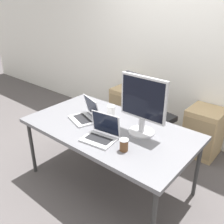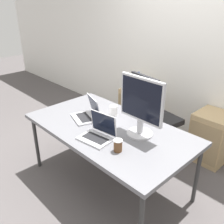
# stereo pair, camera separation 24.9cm
# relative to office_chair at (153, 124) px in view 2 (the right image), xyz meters

# --- Properties ---
(ground_plane) EXTENTS (14.00, 14.00, 0.00)m
(ground_plane) POSITION_rel_office_chair_xyz_m (0.04, -0.82, -0.42)
(ground_plane) COLOR #514C4C
(wall_back) EXTENTS (10.00, 0.05, 2.60)m
(wall_back) POSITION_rel_office_chair_xyz_m (0.04, 0.66, 0.88)
(wall_back) COLOR white
(wall_back) RESTS_ON ground_plane
(desk) EXTENTS (1.73, 0.96, 0.71)m
(desk) POSITION_rel_office_chair_xyz_m (0.04, -0.82, 0.25)
(desk) COLOR slate
(desk) RESTS_ON ground_plane
(office_chair) EXTENTS (0.56, 0.59, 1.10)m
(office_chair) POSITION_rel_office_chair_xyz_m (0.00, 0.00, 0.00)
(office_chair) COLOR #232326
(office_chair) RESTS_ON ground_plane
(cabinet_left) EXTENTS (0.42, 0.43, 0.63)m
(cabinet_left) POSITION_rel_office_chair_xyz_m (-0.63, 0.41, -0.10)
(cabinet_left) COLOR tan
(cabinet_left) RESTS_ON ground_plane
(cabinet_right) EXTENTS (0.42, 0.43, 0.63)m
(cabinet_right) POSITION_rel_office_chair_xyz_m (0.59, 0.41, -0.10)
(cabinet_right) COLOR tan
(cabinet_right) RESTS_ON ground_plane
(water_bottle) EXTENTS (0.08, 0.08, 0.26)m
(water_bottle) POSITION_rel_office_chair_xyz_m (-0.63, 0.41, 0.34)
(water_bottle) COLOR silver
(water_bottle) RESTS_ON cabinet_left
(laptop_left) EXTENTS (0.36, 0.35, 0.23)m
(laptop_left) POSITION_rel_office_chair_xyz_m (-0.26, -0.84, 0.34)
(laptop_left) COLOR silver
(laptop_left) RESTS_ON desk
(laptop_right) EXTENTS (0.33, 0.28, 0.23)m
(laptop_right) POSITION_rel_office_chair_xyz_m (0.13, -1.04, 0.34)
(laptop_right) COLOR silver
(laptop_right) RESTS_ON desk
(monitor) EXTENTS (0.47, 0.25, 0.57)m
(monitor) POSITION_rel_office_chair_xyz_m (0.36, -0.71, 0.58)
(monitor) COLOR #B7B7BC
(monitor) RESTS_ON desk
(mouse) EXTENTS (0.04, 0.06, 0.03)m
(mouse) POSITION_rel_office_chair_xyz_m (0.06, -0.81, 0.30)
(mouse) COLOR silver
(mouse) RESTS_ON desk
(coffee_cup_white) EXTENTS (0.09, 0.09, 0.11)m
(coffee_cup_white) POSITION_rel_office_chair_xyz_m (-0.12, -0.59, 0.34)
(coffee_cup_white) COLOR white
(coffee_cup_white) RESTS_ON desk
(coffee_cup_brown) EXTENTS (0.08, 0.08, 0.11)m
(coffee_cup_brown) POSITION_rel_office_chair_xyz_m (0.41, -1.05, 0.34)
(coffee_cup_brown) COLOR brown
(coffee_cup_brown) RESTS_ON desk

